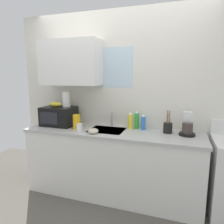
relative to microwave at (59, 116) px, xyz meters
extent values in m
cube|color=silver|center=(0.83, 0.30, 0.21)|extent=(3.10, 0.10, 2.50)
cube|color=white|center=(0.16, 0.09, 0.75)|extent=(0.87, 0.32, 0.62)
cube|color=silver|center=(0.75, 0.26, 0.69)|extent=(0.56, 0.02, 0.55)
cube|color=white|center=(0.83, -0.05, -0.60)|extent=(2.30, 0.60, 0.86)
cube|color=#B7B7B2|center=(0.83, -0.05, -0.15)|extent=(2.33, 0.63, 0.03)
cube|color=#9EA0A5|center=(0.75, -0.03, -0.21)|extent=(0.46, 0.38, 0.14)
cylinder|color=#B2B5BA|center=(0.75, 0.19, -0.04)|extent=(0.03, 0.03, 0.19)
cube|color=black|center=(0.00, 0.00, 0.00)|extent=(0.46, 0.34, 0.27)
cube|color=black|center=(-0.05, -0.17, 0.00)|extent=(0.28, 0.01, 0.17)
ellipsoid|color=gold|center=(-0.05, 0.00, 0.17)|extent=(0.20, 0.11, 0.07)
cylinder|color=white|center=(0.10, 0.05, 0.24)|extent=(0.11, 0.11, 0.22)
cylinder|color=black|center=(1.76, 0.03, -0.12)|extent=(0.19, 0.19, 0.03)
cylinder|color=#3F332D|center=(1.76, 0.02, -0.04)|extent=(0.12, 0.12, 0.13)
cube|color=silver|center=(1.76, 0.10, 0.01)|extent=(0.11, 0.09, 0.26)
cylinder|color=yellow|center=(1.03, 0.14, -0.04)|extent=(0.06, 0.06, 0.20)
cone|color=white|center=(1.03, 0.14, 0.08)|extent=(0.05, 0.05, 0.04)
cylinder|color=green|center=(1.11, 0.17, -0.03)|extent=(0.06, 0.06, 0.22)
cone|color=white|center=(1.11, 0.17, 0.10)|extent=(0.04, 0.04, 0.04)
cylinder|color=blue|center=(1.21, 0.14, -0.05)|extent=(0.06, 0.06, 0.18)
cone|color=white|center=(1.21, 0.14, 0.06)|extent=(0.05, 0.05, 0.04)
cylinder|color=gold|center=(0.34, -0.10, -0.04)|extent=(0.10, 0.10, 0.19)
cylinder|color=white|center=(0.43, -0.19, -0.09)|extent=(0.08, 0.08, 0.09)
cylinder|color=black|center=(1.53, 0.07, -0.07)|extent=(0.11, 0.11, 0.13)
cylinder|color=olive|center=(1.51, 0.07, 0.03)|extent=(0.02, 0.02, 0.25)
cylinder|color=olive|center=(1.55, 0.08, 0.03)|extent=(0.02, 0.02, 0.25)
cylinder|color=olive|center=(1.53, 0.05, 0.01)|extent=(0.02, 0.03, 0.22)
ellipsoid|color=beige|center=(0.65, -0.25, -0.10)|extent=(0.13, 0.13, 0.06)
camera|label=1|loc=(1.65, -2.52, 0.58)|focal=32.84mm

